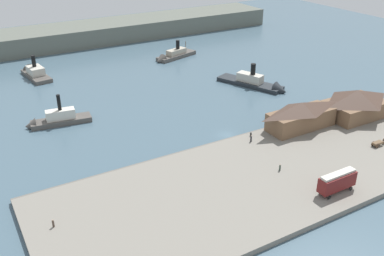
# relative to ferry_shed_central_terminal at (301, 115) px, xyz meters

# --- Properties ---
(ground_plane) EXTENTS (320.00, 320.00, 0.00)m
(ground_plane) POSITION_rel_ferry_shed_central_terminal_xyz_m (-17.95, 8.31, -4.91)
(ground_plane) COLOR #476070
(quay_promenade) EXTENTS (110.00, 36.00, 1.20)m
(quay_promenade) POSITION_rel_ferry_shed_central_terminal_xyz_m (-17.95, -13.69, -4.31)
(quay_promenade) COLOR gray
(quay_promenade) RESTS_ON ground
(seawall_edge) EXTENTS (110.00, 0.80, 1.00)m
(seawall_edge) POSITION_rel_ferry_shed_central_terminal_xyz_m (-17.95, 4.71, -4.41)
(seawall_edge) COLOR #666159
(seawall_edge) RESTS_ON ground
(ferry_shed_central_terminal) EXTENTS (19.07, 7.49, 7.32)m
(ferry_shed_central_terminal) POSITION_rel_ferry_shed_central_terminal_xyz_m (0.00, 0.00, 0.00)
(ferry_shed_central_terminal) COLOR brown
(ferry_shed_central_terminal) RESTS_ON quay_promenade
(ferry_shed_east_terminal) EXTENTS (16.97, 11.42, 7.89)m
(ferry_shed_east_terminal) POSITION_rel_ferry_shed_central_terminal_xyz_m (18.40, -2.02, 0.30)
(ferry_shed_east_terminal) COLOR brown
(ferry_shed_east_terminal) RESTS_ON quay_promenade
(street_tram) EXTENTS (8.76, 2.58, 4.53)m
(street_tram) POSITION_rel_ferry_shed_central_terminal_xyz_m (-14.56, -26.30, -1.09)
(street_tram) COLOR maroon
(street_tram) RESTS_ON quay_promenade
(horse_cart) EXTENTS (5.75, 1.37, 1.87)m
(horse_cart) POSITION_rel_ferry_shed_central_terminal_xyz_m (10.51, -17.33, -2.78)
(horse_cart) COLOR brown
(horse_cart) RESTS_ON quay_promenade
(pedestrian_by_tram) EXTENTS (0.41, 0.41, 1.64)m
(pedestrian_by_tram) POSITION_rel_ferry_shed_central_terminal_xyz_m (-67.60, -8.40, -2.97)
(pedestrian_by_tram) COLOR #4C3D33
(pedestrian_by_tram) RESTS_ON quay_promenade
(pedestrian_walking_west) EXTENTS (0.39, 0.39, 1.59)m
(pedestrian_walking_west) POSITION_rel_ferry_shed_central_terminal_xyz_m (-18.99, -14.09, -2.99)
(pedestrian_walking_west) COLOR #3D4C42
(pedestrian_walking_west) RESTS_ON quay_promenade
(pedestrian_near_cart) EXTENTS (0.42, 0.42, 1.72)m
(pedestrian_near_cart) POSITION_rel_ferry_shed_central_terminal_xyz_m (-16.18, 0.19, -2.93)
(pedestrian_near_cart) COLOR #232328
(pedestrian_near_cart) RESTS_ON quay_promenade
(mooring_post_center_west) EXTENTS (0.44, 0.44, 0.90)m
(mooring_post_center_west) POSITION_rel_ferry_shed_central_terminal_xyz_m (-14.30, 2.73, -3.26)
(mooring_post_center_west) COLOR black
(mooring_post_center_west) RESTS_ON quay_promenade
(mooring_post_east) EXTENTS (0.44, 0.44, 0.90)m
(mooring_post_east) POSITION_rel_ferry_shed_central_terminal_xyz_m (30.99, 2.84, -3.26)
(mooring_post_east) COLOR black
(mooring_post_east) RESTS_ON quay_promenade
(ferry_approaching_east) EXTENTS (7.81, 18.90, 10.04)m
(ferry_approaching_east) POSITION_rel_ferry_shed_central_terminal_xyz_m (-51.73, 82.44, -3.53)
(ferry_approaching_east) COLOR #514C47
(ferry_approaching_east) RESTS_ON ground
(ferry_moored_east) EXTENTS (15.07, 25.56, 9.87)m
(ferry_moored_east) POSITION_rel_ferry_shed_central_terminal_xyz_m (11.40, 32.13, -3.67)
(ferry_moored_east) COLOR #23282D
(ferry_moored_east) RESTS_ON ground
(ferry_near_quay) EXTENTS (20.51, 10.49, 8.57)m
(ferry_near_quay) POSITION_rel_ferry_shed_central_terminal_xyz_m (1.51, 75.93, -3.67)
(ferry_near_quay) COLOR #514C47
(ferry_near_quay) RESTS_ON ground
(ferry_moored_west) EXTENTS (18.25, 6.75, 9.93)m
(ferry_moored_west) POSITION_rel_ferry_shed_central_terminal_xyz_m (-55.78, 37.62, -3.50)
(ferry_moored_west) COLOR #514C47
(ferry_moored_west) RESTS_ON ground
(far_headland) EXTENTS (180.00, 24.00, 8.00)m
(far_headland) POSITION_rel_ferry_shed_central_terminal_xyz_m (-17.95, 118.31, -0.91)
(far_headland) COLOR #60665B
(far_headland) RESTS_ON ground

